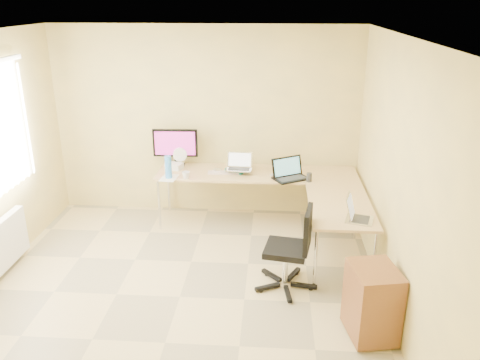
# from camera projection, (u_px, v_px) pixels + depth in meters

# --- Properties ---
(floor) EXTENTS (4.50, 4.50, 0.00)m
(floor) POSITION_uv_depth(u_px,v_px,m) (180.00, 297.00, 5.07)
(floor) COLOR tan
(floor) RESTS_ON ground
(ceiling) EXTENTS (4.50, 4.50, 0.00)m
(ceiling) POSITION_uv_depth(u_px,v_px,m) (167.00, 37.00, 4.15)
(ceiling) COLOR white
(ceiling) RESTS_ON ground
(wall_back) EXTENTS (4.50, 0.00, 4.50)m
(wall_back) POSITION_uv_depth(u_px,v_px,m) (206.00, 122.00, 6.71)
(wall_back) COLOR #E9D070
(wall_back) RESTS_ON ground
(wall_front) EXTENTS (4.50, 0.00, 4.50)m
(wall_front) POSITION_uv_depth(u_px,v_px,m) (88.00, 334.00, 2.51)
(wall_front) COLOR #E9D070
(wall_front) RESTS_ON ground
(wall_right) EXTENTS (0.00, 4.50, 4.50)m
(wall_right) POSITION_uv_depth(u_px,v_px,m) (400.00, 186.00, 4.47)
(wall_right) COLOR #E9D070
(wall_right) RESTS_ON ground
(desk_main) EXTENTS (2.65, 0.70, 0.73)m
(desk_main) POSITION_uv_depth(u_px,v_px,m) (257.00, 198.00, 6.62)
(desk_main) COLOR tan
(desk_main) RESTS_ON ground
(desk_return) EXTENTS (0.70, 1.30, 0.73)m
(desk_return) POSITION_uv_depth(u_px,v_px,m) (338.00, 233.00, 5.62)
(desk_return) COLOR tan
(desk_return) RESTS_ON ground
(monitor) EXTENTS (0.62, 0.21, 0.52)m
(monitor) POSITION_uv_depth(u_px,v_px,m) (175.00, 148.00, 6.66)
(monitor) COLOR black
(monitor) RESTS_ON desk_main
(book_stack) EXTENTS (0.35, 0.40, 0.06)m
(book_stack) POSITION_uv_depth(u_px,v_px,m) (238.00, 168.00, 6.57)
(book_stack) COLOR #116059
(book_stack) RESTS_ON desk_main
(laptop_center) EXTENTS (0.35, 0.28, 0.22)m
(laptop_center) POSITION_uv_depth(u_px,v_px,m) (239.00, 162.00, 6.39)
(laptop_center) COLOR #BCBCBC
(laptop_center) RESTS_ON desk_main
(laptop_black) EXTENTS (0.53, 0.49, 0.27)m
(laptop_black) POSITION_uv_depth(u_px,v_px,m) (291.00, 169.00, 6.21)
(laptop_black) COLOR black
(laptop_black) RESTS_ON desk_main
(keyboard) EXTENTS (0.43, 0.14, 0.02)m
(keyboard) POSITION_uv_depth(u_px,v_px,m) (224.00, 173.00, 6.46)
(keyboard) COLOR beige
(keyboard) RESTS_ON desk_main
(mouse) EXTENTS (0.11, 0.09, 0.03)m
(mouse) POSITION_uv_depth(u_px,v_px,m) (274.00, 175.00, 6.35)
(mouse) COLOR beige
(mouse) RESTS_ON desk_main
(mug) EXTENTS (0.11, 0.11, 0.09)m
(mug) POSITION_uv_depth(u_px,v_px,m) (186.00, 175.00, 6.26)
(mug) COLOR silver
(mug) RESTS_ON desk_main
(cd_stack) EXTENTS (0.15, 0.15, 0.03)m
(cd_stack) POSITION_uv_depth(u_px,v_px,m) (217.00, 170.00, 6.53)
(cd_stack) COLOR silver
(cd_stack) RESTS_ON desk_main
(water_bottle) EXTENTS (0.10, 0.10, 0.30)m
(water_bottle) POSITION_uv_depth(u_px,v_px,m) (168.00, 167.00, 6.23)
(water_bottle) COLOR #3583DD
(water_bottle) RESTS_ON desk_main
(papers) EXTENTS (0.22, 0.29, 0.01)m
(papers) POSITION_uv_depth(u_px,v_px,m) (169.00, 178.00, 6.29)
(papers) COLOR white
(papers) RESTS_ON desk_main
(white_box) EXTENTS (0.25, 0.22, 0.08)m
(white_box) POSITION_uv_depth(u_px,v_px,m) (174.00, 166.00, 6.62)
(white_box) COLOR silver
(white_box) RESTS_ON desk_main
(desk_fan) EXTENTS (0.23, 0.23, 0.24)m
(desk_fan) POSITION_uv_depth(u_px,v_px,m) (181.00, 157.00, 6.70)
(desk_fan) COLOR white
(desk_fan) RESTS_ON desk_main
(black_cup) EXTENTS (0.08, 0.08, 0.11)m
(black_cup) POSITION_uv_depth(u_px,v_px,m) (309.00, 177.00, 6.15)
(black_cup) COLOR #2A2A2A
(black_cup) RESTS_ON desk_main
(laptop_return) EXTENTS (0.38, 0.33, 0.22)m
(laptop_return) POSITION_uv_depth(u_px,v_px,m) (360.00, 211.00, 5.06)
(laptop_return) COLOR silver
(laptop_return) RESTS_ON desk_return
(office_chair) EXTENTS (0.65, 0.65, 0.93)m
(office_chair) POSITION_uv_depth(u_px,v_px,m) (286.00, 245.00, 5.08)
(office_chair) COLOR black
(office_chair) RESTS_ON ground
(cabinet) EXTENTS (0.48, 0.55, 0.67)m
(cabinet) POSITION_uv_depth(u_px,v_px,m) (372.00, 302.00, 4.37)
(cabinet) COLOR olive
(cabinet) RESTS_ON ground
(radiator) EXTENTS (0.09, 0.80, 0.55)m
(radiator) POSITION_uv_depth(u_px,v_px,m) (6.00, 242.00, 5.45)
(radiator) COLOR white
(radiator) RESTS_ON ground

